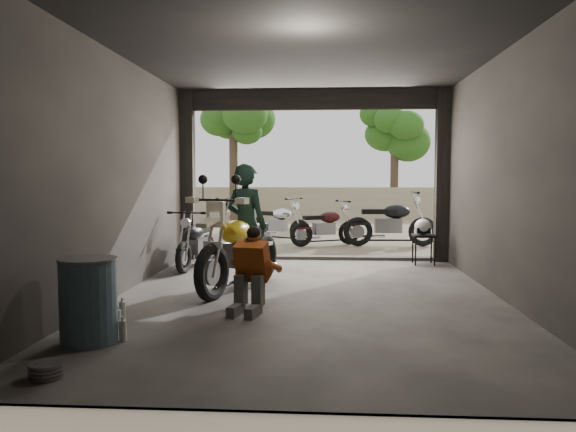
# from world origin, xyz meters

# --- Properties ---
(ground) EXTENTS (80.00, 80.00, 0.00)m
(ground) POSITION_xyz_m (0.00, 0.00, 0.00)
(ground) COLOR #7A6D56
(ground) RESTS_ON ground
(garage) EXTENTS (7.00, 7.13, 3.20)m
(garage) POSITION_xyz_m (0.00, 0.55, 1.28)
(garage) COLOR #2D2B28
(garage) RESTS_ON ground
(boundary_wall) EXTENTS (18.00, 0.30, 1.20)m
(boundary_wall) POSITION_xyz_m (0.00, 14.00, 0.60)
(boundary_wall) COLOR gray
(boundary_wall) RESTS_ON ground
(tree_left) EXTENTS (2.20, 2.20, 5.60)m
(tree_left) POSITION_xyz_m (-3.00, 12.50, 3.99)
(tree_left) COLOR #382B1E
(tree_left) RESTS_ON ground
(tree_right) EXTENTS (2.20, 2.20, 5.00)m
(tree_right) POSITION_xyz_m (2.80, 14.00, 3.56)
(tree_right) COLOR #382B1E
(tree_right) RESTS_ON ground
(main_bike) EXTENTS (1.45, 2.17, 1.34)m
(main_bike) POSITION_xyz_m (-0.95, 0.53, 0.67)
(main_bike) COLOR beige
(main_bike) RESTS_ON ground
(left_bike) EXTENTS (0.81, 1.57, 1.02)m
(left_bike) POSITION_xyz_m (-2.00, 2.38, 0.51)
(left_bike) COLOR black
(left_bike) RESTS_ON ground
(outside_bike_a) EXTENTS (1.74, 1.40, 1.10)m
(outside_bike_a) POSITION_xyz_m (-0.92, 6.41, 0.55)
(outside_bike_a) COLOR black
(outside_bike_a) RESTS_ON ground
(outside_bike_b) EXTENTS (1.67, 1.26, 1.05)m
(outside_bike_b) POSITION_xyz_m (0.24, 5.77, 0.52)
(outside_bike_b) COLOR #380D0F
(outside_bike_b) RESTS_ON ground
(outside_bike_c) EXTENTS (1.90, 0.84, 1.26)m
(outside_bike_c) POSITION_xyz_m (1.73, 5.75, 0.63)
(outside_bike_c) COLOR black
(outside_bike_c) RESTS_ON ground
(rider) EXTENTS (0.77, 0.67, 1.78)m
(rider) POSITION_xyz_m (-0.90, 0.81, 0.89)
(rider) COLOR black
(rider) RESTS_ON ground
(mechanic) EXTENTS (0.63, 0.77, 0.98)m
(mechanic) POSITION_xyz_m (-0.64, -0.80, 0.49)
(mechanic) COLOR #A04815
(mechanic) RESTS_ON ground
(stool) EXTENTS (0.40, 0.40, 0.55)m
(stool) POSITION_xyz_m (2.00, 3.00, 0.48)
(stool) COLOR black
(stool) RESTS_ON ground
(helmet) EXTENTS (0.40, 0.41, 0.28)m
(helmet) POSITION_xyz_m (1.99, 3.04, 0.70)
(helmet) COLOR beige
(helmet) RESTS_ON stool
(oil_drum) EXTENTS (0.65, 0.65, 0.82)m
(oil_drum) POSITION_xyz_m (-2.00, -2.07, 0.41)
(oil_drum) COLOR #344E58
(oil_drum) RESTS_ON ground
(sign_post) EXTENTS (0.81, 0.08, 2.42)m
(sign_post) POSITION_xyz_m (3.55, 2.87, 1.63)
(sign_post) COLOR black
(sign_post) RESTS_ON ground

